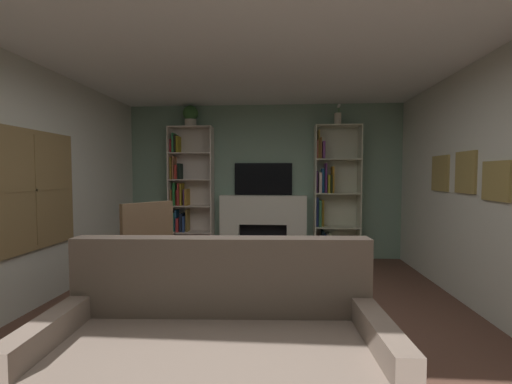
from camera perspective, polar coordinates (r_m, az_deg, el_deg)
ground_plane at (r=3.17m, az=-1.70°, el=-24.07°), size 7.34×7.34×0.00m
wall_back_accent at (r=5.90m, az=1.27°, el=1.75°), size 4.78×0.06×2.63m
ceiling at (r=3.07m, az=-1.78°, el=26.36°), size 4.78×6.23×0.06m
fireplace at (r=5.82m, az=1.19°, el=-5.60°), size 1.57×0.52×1.08m
tv at (r=5.84m, az=1.24°, el=2.18°), size 0.98×0.06×0.55m
bookshelf_left at (r=5.99m, az=-11.57°, el=-0.72°), size 0.75×0.30×2.25m
bookshelf_right at (r=5.83m, az=12.40°, el=-0.88°), size 0.75×0.32×2.25m
potted_plant at (r=6.00m, az=-10.94°, el=12.51°), size 0.26×0.26×0.35m
vase_with_flowers at (r=5.87m, az=13.58°, el=11.94°), size 0.11×0.11×0.35m
couch at (r=2.32m, az=-6.84°, el=-26.04°), size 2.10×1.02×1.00m
armchair at (r=3.86m, az=-18.94°, el=-10.19°), size 0.81×0.81×1.16m
coffee_table at (r=2.96m, az=-3.94°, el=-18.10°), size 0.98×0.54×0.43m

